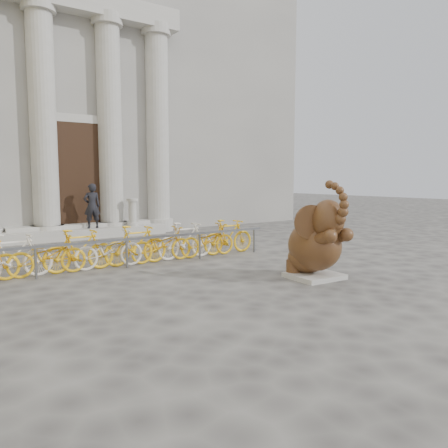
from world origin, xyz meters
TOP-DOWN VIEW (x-y plane):
  - ground at (0.00, 0.00)m, footprint 80.00×80.00m
  - classical_building at (0.00, 14.93)m, footprint 22.00×10.70m
  - entrance_steps at (0.00, 9.40)m, footprint 6.00×1.20m
  - elephant_statue at (2.13, -0.01)m, footprint 1.42×1.59m
  - bike_rack at (-0.83, 3.65)m, footprint 8.30×0.53m
  - pedestrian at (0.23, 9.17)m, footprint 0.62×0.44m
  - balustrade_post at (1.75, 9.10)m, footprint 0.43×0.43m

SIDE VIEW (x-z plane):
  - ground at x=0.00m, z-range 0.00..0.00m
  - entrance_steps at x=0.00m, z-range 0.00..0.36m
  - bike_rack at x=-0.83m, z-range 0.00..1.00m
  - elephant_statue at x=2.13m, z-range -0.29..1.83m
  - balustrade_post at x=1.75m, z-range 0.32..1.37m
  - pedestrian at x=0.23m, z-range 0.36..1.98m
  - classical_building at x=0.00m, z-range -0.02..11.98m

